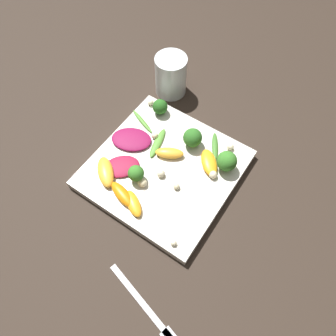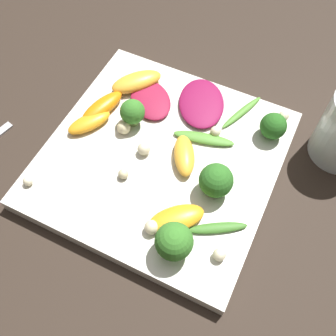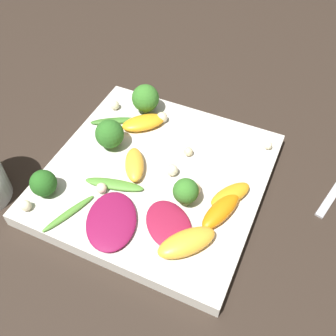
{
  "view_description": "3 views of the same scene",
  "coord_description": "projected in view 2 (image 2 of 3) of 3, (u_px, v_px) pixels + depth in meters",
  "views": [
    {
      "loc": [
        -0.3,
        -0.21,
        0.64
      ],
      "look_at": [
        -0.01,
        -0.01,
        0.04
      ],
      "focal_mm": 35.0,
      "sensor_mm": 36.0,
      "label": 1
    },
    {
      "loc": [
        0.13,
        -0.25,
        0.46
      ],
      "look_at": [
        0.02,
        -0.02,
        0.03
      ],
      "focal_mm": 42.0,
      "sensor_mm": 36.0,
      "label": 2
    },
    {
      "loc": [
        -0.17,
        0.32,
        0.45
      ],
      "look_at": [
        -0.02,
        -0.0,
        0.03
      ],
      "focal_mm": 42.0,
      "sensor_mm": 36.0,
      "label": 3
    }
  ],
  "objects": [
    {
      "name": "radicchio_leaf_1",
      "position": [
        201.0,
        103.0,
        0.56
      ],
      "size": [
        0.1,
        0.11,
        0.01
      ],
      "color": "maroon",
      "rests_on": "plate"
    },
    {
      "name": "macadamia_nut_1",
      "position": [
        124.0,
        128.0,
        0.53
      ],
      "size": [
        0.02,
        0.02,
        0.02
      ],
      "color": "beige",
      "rests_on": "plate"
    },
    {
      "name": "orange_segment_0",
      "position": [
        137.0,
        82.0,
        0.58
      ],
      "size": [
        0.07,
        0.08,
        0.02
      ],
      "color": "#FCAD33",
      "rests_on": "plate"
    },
    {
      "name": "macadamia_nut_7",
      "position": [
        144.0,
        149.0,
        0.52
      ],
      "size": [
        0.02,
        0.02,
        0.02
      ],
      "color": "beige",
      "rests_on": "plate"
    },
    {
      "name": "broccoli_floret_1",
      "position": [
        216.0,
        181.0,
        0.47
      ],
      "size": [
        0.04,
        0.04,
        0.05
      ],
      "color": "#7A9E51",
      "rests_on": "plate"
    },
    {
      "name": "broccoli_floret_3",
      "position": [
        174.0,
        241.0,
        0.43
      ],
      "size": [
        0.04,
        0.04,
        0.05
      ],
      "color": "#7A9E51",
      "rests_on": "plate"
    },
    {
      "name": "plate",
      "position": [
        161.0,
        159.0,
        0.53
      ],
      "size": [
        0.3,
        0.3,
        0.02
      ],
      "color": "silver",
      "rests_on": "ground_plane"
    },
    {
      "name": "macadamia_nut_3",
      "position": [
        216.0,
        131.0,
        0.53
      ],
      "size": [
        0.01,
        0.01,
        0.01
      ],
      "color": "beige",
      "rests_on": "plate"
    },
    {
      "name": "arugula_sprig_2",
      "position": [
        217.0,
        228.0,
        0.47
      ],
      "size": [
        0.07,
        0.05,
        0.01
      ],
      "color": "#3D7528",
      "rests_on": "plate"
    },
    {
      "name": "radicchio_leaf_0",
      "position": [
        151.0,
        100.0,
        0.57
      ],
      "size": [
        0.09,
        0.09,
        0.01
      ],
      "color": "maroon",
      "rests_on": "plate"
    },
    {
      "name": "macadamia_nut_6",
      "position": [
        219.0,
        255.0,
        0.45
      ],
      "size": [
        0.02,
        0.02,
        0.02
      ],
      "color": "beige",
      "rests_on": "plate"
    },
    {
      "name": "orange_segment_2",
      "position": [
        176.0,
        219.0,
        0.47
      ],
      "size": [
        0.07,
        0.07,
        0.02
      ],
      "color": "orange",
      "rests_on": "plate"
    },
    {
      "name": "arugula_sprig_1",
      "position": [
        204.0,
        138.0,
        0.53
      ],
      "size": [
        0.09,
        0.04,
        0.01
      ],
      "color": "#518E33",
      "rests_on": "plate"
    },
    {
      "name": "macadamia_nut_4",
      "position": [
        152.0,
        227.0,
        0.46
      ],
      "size": [
        0.02,
        0.02,
        0.02
      ],
      "color": "beige",
      "rests_on": "plate"
    },
    {
      "name": "macadamia_nut_5",
      "position": [
        123.0,
        174.0,
        0.5
      ],
      "size": [
        0.01,
        0.01,
        0.01
      ],
      "color": "beige",
      "rests_on": "plate"
    },
    {
      "name": "arugula_sprig_0",
      "position": [
        242.0,
        112.0,
        0.56
      ],
      "size": [
        0.04,
        0.08,
        0.01
      ],
      "color": "#518E33",
      "rests_on": "plate"
    },
    {
      "name": "orange_segment_4",
      "position": [
        89.0,
        123.0,
        0.54
      ],
      "size": [
        0.06,
        0.07,
        0.02
      ],
      "color": "orange",
      "rests_on": "plate"
    },
    {
      "name": "broccoli_floret_0",
      "position": [
        273.0,
        126.0,
        0.52
      ],
      "size": [
        0.04,
        0.04,
        0.04
      ],
      "color": "#84AD5B",
      "rests_on": "plate"
    },
    {
      "name": "macadamia_nut_2",
      "position": [
        284.0,
        116.0,
        0.55
      ],
      "size": [
        0.01,
        0.01,
        0.01
      ],
      "color": "beige",
      "rests_on": "plate"
    },
    {
      "name": "orange_segment_3",
      "position": [
        102.0,
        107.0,
        0.55
      ],
      "size": [
        0.05,
        0.08,
        0.02
      ],
      "color": "orange",
      "rests_on": "plate"
    },
    {
      "name": "orange_segment_1",
      "position": [
        184.0,
        155.0,
        0.51
      ],
      "size": [
        0.05,
        0.07,
        0.02
      ],
      "color": "#FCAD33",
      "rests_on": "plate"
    },
    {
      "name": "broccoli_floret_2",
      "position": [
        132.0,
        112.0,
        0.53
      ],
      "size": [
        0.03,
        0.03,
        0.04
      ],
      "color": "#7A9E51",
      "rests_on": "plate"
    },
    {
      "name": "ground_plane",
      "position": [
        161.0,
        164.0,
        0.54
      ],
      "size": [
        2.4,
        2.4,
        0.0
      ],
      "primitive_type": "plane",
      "color": "#2D231C"
    },
    {
      "name": "macadamia_nut_0",
      "position": [
        28.0,
        181.0,
        0.5
      ],
      "size": [
        0.01,
        0.01,
        0.01
      ],
      "color": "beige",
      "rests_on": "plate"
    }
  ]
}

